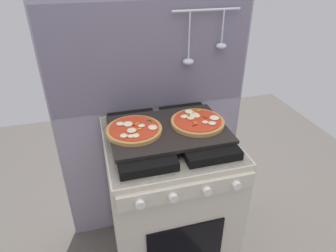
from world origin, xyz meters
The scene contains 5 objects.
kitchen_backsplash centered at (0.00, 0.33, 0.79)m, with size 1.10×0.09×1.55m.
stove centered at (0.00, 0.00, 0.45)m, with size 0.60×0.64×0.90m.
baking_tray centered at (0.00, 0.00, 0.91)m, with size 0.54×0.38×0.02m, color black.
pizza_left centered at (-0.16, 0.01, 0.93)m, with size 0.25×0.25×0.03m.
pizza_right centered at (0.15, 0.00, 0.93)m, with size 0.25×0.25×0.03m.
Camera 1 is at (-0.32, -1.14, 1.61)m, focal length 31.56 mm.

